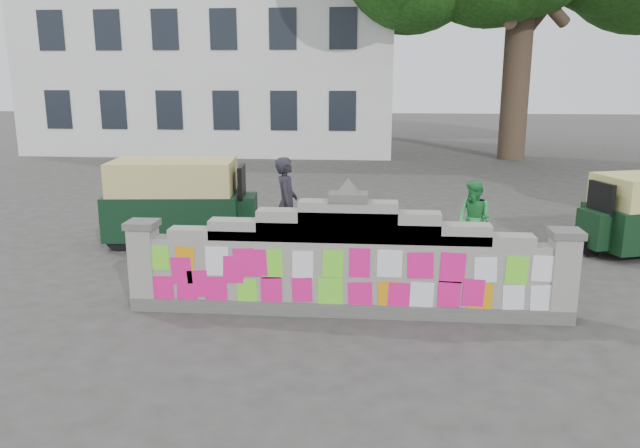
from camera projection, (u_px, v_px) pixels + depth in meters
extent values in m
plane|color=#383533|center=(347.00, 313.00, 9.16)|extent=(100.00, 100.00, 0.00)
cube|color=#4C4C49|center=(347.00, 307.00, 9.14)|extent=(6.40, 0.42, 0.20)
cube|color=gray|center=(347.00, 274.00, 9.02)|extent=(6.40, 0.32, 1.00)
cube|color=gray|center=(348.00, 236.00, 8.89)|extent=(5.20, 0.32, 0.14)
cube|color=gray|center=(348.00, 231.00, 8.87)|extent=(4.00, 0.32, 0.28)
cube|color=gray|center=(348.00, 226.00, 8.85)|extent=(2.60, 0.32, 0.44)
cube|color=gray|center=(348.00, 221.00, 8.84)|extent=(1.40, 0.32, 0.58)
cube|color=#4C4C49|center=(348.00, 197.00, 8.76)|extent=(0.55, 0.36, 0.12)
cone|color=#4C4C49|center=(348.00, 186.00, 8.72)|extent=(0.36, 0.36, 0.22)
cube|color=gray|center=(145.00, 267.00, 9.28)|extent=(0.36, 0.40, 1.24)
cube|color=#4C4C49|center=(142.00, 224.00, 9.12)|extent=(0.44, 0.44, 0.10)
cube|color=gray|center=(562.00, 279.00, 8.75)|extent=(0.36, 0.40, 1.24)
cube|color=#4C4C49|center=(566.00, 233.00, 8.60)|extent=(0.44, 0.44, 0.10)
cube|color=silver|center=(225.00, 63.00, 30.15)|extent=(16.00, 10.00, 8.00)
cylinder|color=#38281E|center=(516.00, 85.00, 25.38)|extent=(1.10, 1.10, 6.00)
imported|color=black|center=(287.00, 235.00, 11.61)|extent=(1.98, 0.86, 1.01)
imported|color=black|center=(287.00, 217.00, 11.53)|extent=(0.47, 0.66, 1.71)
imported|color=green|center=(474.00, 219.00, 11.83)|extent=(0.90, 0.91, 1.48)
cube|color=black|center=(175.00, 214.00, 12.90)|extent=(2.81, 1.72, 0.89)
cube|color=tan|center=(173.00, 176.00, 12.72)|extent=(2.58, 1.64, 0.67)
cube|color=black|center=(243.00, 214.00, 12.92)|extent=(0.64, 0.83, 0.78)
cube|color=black|center=(242.00, 182.00, 12.77)|extent=(0.17, 0.78, 0.67)
cylinder|color=black|center=(248.00, 229.00, 13.00)|extent=(0.57, 0.19, 0.56)
cylinder|color=black|center=(119.00, 237.00, 12.37)|extent=(0.57, 0.19, 0.56)
cylinder|color=black|center=(136.00, 223.00, 13.56)|extent=(0.57, 0.19, 0.56)
cube|color=black|center=(598.00, 229.00, 11.91)|extent=(0.69, 0.82, 0.70)
cube|color=black|center=(601.00, 198.00, 11.77)|extent=(0.30, 0.69, 0.60)
cylinder|color=black|center=(592.00, 244.00, 11.96)|extent=(0.51, 0.27, 0.50)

